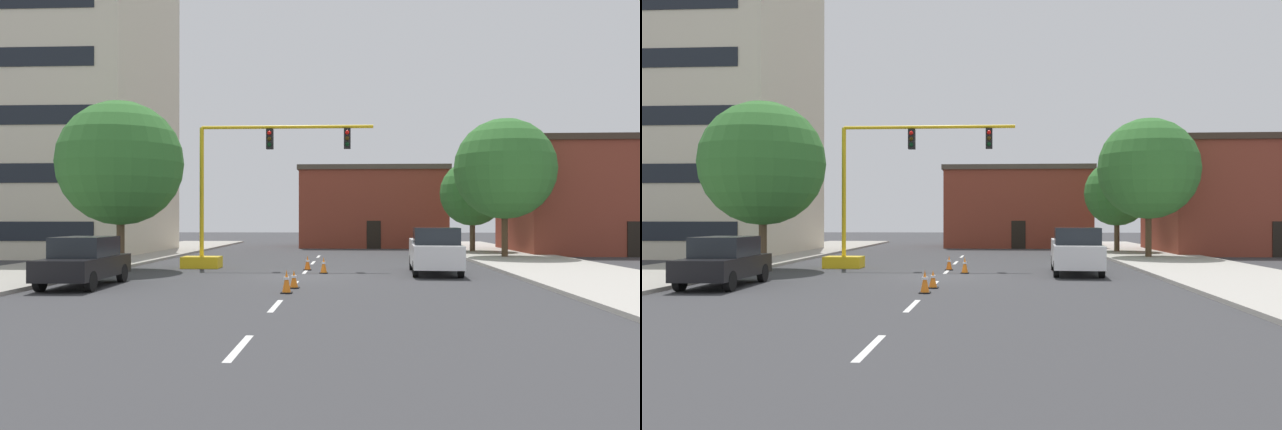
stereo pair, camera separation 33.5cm
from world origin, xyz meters
TOP-DOWN VIEW (x-y plane):
  - ground_plane at (0.00, 0.00)m, footprint 160.00×160.00m
  - sidewalk_left at (-11.60, 8.00)m, footprint 6.00×56.00m
  - sidewalk_right at (11.60, 8.00)m, footprint 6.00×56.00m
  - lane_stripe_seg_0 at (0.00, -14.00)m, footprint 0.16×2.40m
  - lane_stripe_seg_1 at (0.00, -8.50)m, footprint 0.16×2.40m
  - lane_stripe_seg_2 at (0.00, -3.00)m, footprint 0.16×2.40m
  - lane_stripe_seg_3 at (0.00, 2.50)m, footprint 0.16×2.40m
  - lane_stripe_seg_4 at (0.00, 8.00)m, footprint 0.16×2.40m
  - lane_stripe_seg_5 at (0.00, 13.50)m, footprint 0.16×2.40m
  - building_tall_left at (-18.57, 15.48)m, footprint 15.26×13.10m
  - building_brick_center at (3.81, 27.65)m, footprint 12.11×8.20m
  - building_row_right at (19.51, 18.94)m, footprint 12.67×10.63m
  - traffic_signal_gantry at (-3.96, 4.28)m, footprint 9.13×1.20m
  - tree_left_near at (-8.52, 2.70)m, footprint 5.70×5.70m
  - tree_right_far at (10.37, 18.01)m, footprint 4.47×4.47m
  - tree_right_mid at (11.05, 11.75)m, footprint 5.92×5.92m
  - pickup_truck_white at (5.64, 1.67)m, footprint 2.30×5.51m
  - sedan_black_near_left at (-7.26, -4.05)m, footprint 1.99×4.56m
  - traffic_cone_roadside_a at (0.00, -5.65)m, footprint 0.36×0.36m
  - traffic_cone_roadside_b at (0.10, -4.21)m, footprint 0.36×0.36m
  - traffic_cone_roadside_c at (0.04, 3.22)m, footprint 0.36×0.36m
  - traffic_cone_roadside_d at (0.86, 1.56)m, footprint 0.36×0.36m

SIDE VIEW (x-z plane):
  - ground_plane at x=0.00m, z-range 0.00..0.00m
  - lane_stripe_seg_0 at x=0.00m, z-range 0.00..0.01m
  - lane_stripe_seg_1 at x=0.00m, z-range 0.00..0.01m
  - lane_stripe_seg_2 at x=0.00m, z-range 0.00..0.01m
  - lane_stripe_seg_3 at x=0.00m, z-range 0.00..0.01m
  - lane_stripe_seg_4 at x=0.00m, z-range 0.00..0.01m
  - lane_stripe_seg_5 at x=0.00m, z-range 0.00..0.01m
  - sidewalk_left at x=-11.60m, z-range 0.00..0.14m
  - sidewalk_right at x=11.60m, z-range 0.00..0.14m
  - traffic_cone_roadside_b at x=0.10m, z-range -0.01..0.61m
  - traffic_cone_roadside_c at x=0.04m, z-range -0.01..0.67m
  - traffic_cone_roadside_d at x=0.86m, z-range -0.01..0.71m
  - traffic_cone_roadside_a at x=0.00m, z-range -0.01..0.74m
  - sedan_black_near_left at x=-7.26m, z-range 0.02..1.76m
  - pickup_truck_white at x=5.64m, z-range -0.02..1.97m
  - traffic_signal_gantry at x=-3.96m, z-range -1.17..5.66m
  - building_brick_center at x=3.81m, z-range 0.01..6.66m
  - building_row_right at x=19.51m, z-range 0.01..7.66m
  - tree_right_far at x=10.37m, z-range 0.93..7.28m
  - tree_left_near at x=-8.52m, z-range 1.03..8.80m
  - tree_right_mid at x=11.05m, z-range 1.16..9.43m
  - building_tall_left at x=-18.57m, z-range 0.01..20.14m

